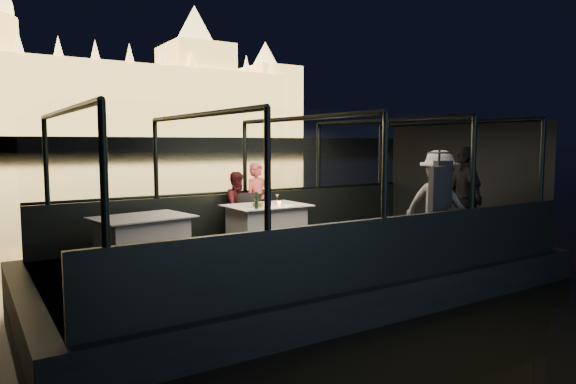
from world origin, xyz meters
TOP-DOWN VIEW (x-y plane):
  - river_water at (0.00, 80.00)m, footprint 500.00×500.00m
  - boat_hull at (0.00, 0.00)m, footprint 8.60×4.40m
  - boat_deck at (0.00, 0.00)m, footprint 8.00×4.00m
  - gunwale_port at (0.00, 2.00)m, footprint 8.00×0.08m
  - gunwale_starboard at (0.00, -2.00)m, footprint 8.00×0.08m
  - cabin_glass_port at (0.00, 2.00)m, footprint 8.00×0.02m
  - cabin_glass_starboard at (0.00, -2.00)m, footprint 8.00×0.02m
  - cabin_roof_glass at (0.00, 0.00)m, footprint 8.00×4.00m
  - end_wall_fore at (-4.00, 0.00)m, footprint 0.02×4.00m
  - end_wall_aft at (4.00, 0.00)m, footprint 0.02×4.00m
  - canopy_ribs at (0.00, 0.00)m, footprint 8.00×4.00m
  - dining_table_central at (-0.07, 1.03)m, footprint 1.46×1.07m
  - dining_table_aft at (-2.41, 0.83)m, footprint 1.59×1.27m
  - chair_port_left at (-0.13, 1.48)m, footprint 0.55×0.55m
  - chair_port_right at (0.18, 1.48)m, footprint 0.46×0.46m
  - coat_stand at (1.43, -1.67)m, footprint 0.53×0.44m
  - person_woman_coral at (0.14, 1.75)m, footprint 0.59×0.44m
  - person_man_maroon at (-0.28, 1.75)m, footprint 0.74×0.63m
  - passenger_stripe at (1.80, -1.35)m, footprint 1.02×1.31m
  - passenger_dark at (2.79, -1.07)m, footprint 0.87×1.17m
  - wine_bottle at (-0.51, 0.61)m, footprint 0.08×0.08m
  - bread_basket at (-0.36, 0.83)m, footprint 0.21×0.21m
  - amber_candle at (0.02, 0.73)m, footprint 0.07×0.07m
  - plate_near at (0.26, 0.69)m, footprint 0.27×0.27m
  - plate_far at (-0.43, 0.87)m, footprint 0.29×0.29m
  - wine_glass_white at (-0.52, 0.61)m, footprint 0.08×0.08m
  - wine_glass_red at (0.17, 1.05)m, footprint 0.06×0.06m

SIDE VIEW (x-z plane):
  - river_water at x=0.00m, z-range 0.00..0.00m
  - boat_hull at x=0.00m, z-range -0.50..0.50m
  - boat_deck at x=0.00m, z-range 0.46..0.50m
  - dining_table_central at x=-0.07m, z-range 0.50..1.27m
  - dining_table_aft at x=-2.41m, z-range 0.50..1.27m
  - gunwale_port at x=0.00m, z-range 0.50..1.40m
  - gunwale_starboard at x=0.00m, z-range 0.50..1.40m
  - chair_port_left at x=-0.13m, z-range 0.49..1.41m
  - chair_port_right at x=0.18m, z-range 0.50..1.40m
  - person_woman_coral at x=0.14m, z-range 0.50..2.00m
  - person_man_maroon at x=-0.28m, z-range 0.58..1.92m
  - plate_near at x=0.26m, z-range 1.27..1.28m
  - plate_far at x=-0.43m, z-range 1.27..1.28m
  - bread_basket at x=-0.36m, z-range 1.27..1.34m
  - amber_candle at x=0.02m, z-range 1.27..1.34m
  - passenger_stripe at x=1.80m, z-range 0.46..2.24m
  - passenger_dark at x=2.79m, z-range 0.43..2.27m
  - wine_glass_white at x=-0.52m, z-range 1.27..1.45m
  - wine_glass_red at x=0.17m, z-range 1.27..1.45m
  - coat_stand at x=1.43m, z-range 0.50..2.30m
  - wine_bottle at x=-0.51m, z-range 1.27..1.56m
  - end_wall_fore at x=-4.00m, z-range 0.50..2.80m
  - end_wall_aft at x=4.00m, z-range 0.50..2.80m
  - canopy_ribs at x=0.00m, z-range 0.50..2.80m
  - cabin_glass_port at x=0.00m, z-range 1.40..2.80m
  - cabin_glass_starboard at x=0.00m, z-range 1.40..2.80m
  - cabin_roof_glass at x=0.00m, z-range 2.79..2.81m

